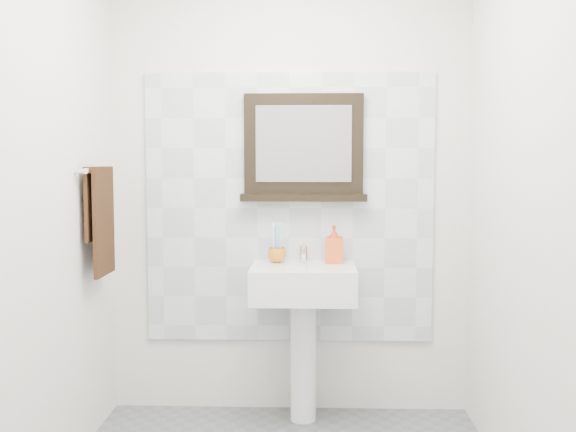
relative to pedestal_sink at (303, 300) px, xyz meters
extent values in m
cube|color=silver|center=(-0.08, 0.23, 0.57)|extent=(2.00, 0.01, 2.50)
cube|color=silver|center=(-0.08, -1.97, 0.57)|extent=(2.00, 0.01, 2.50)
cube|color=silver|center=(-1.08, -0.87, 0.57)|extent=(0.01, 2.20, 2.50)
cube|color=silver|center=(0.92, -0.87, 0.57)|extent=(0.01, 2.20, 2.50)
cube|color=silver|center=(-0.08, 0.21, 0.47)|extent=(1.60, 0.02, 1.50)
cylinder|color=white|center=(0.00, 0.05, -0.34)|extent=(0.14, 0.14, 0.68)
cube|color=white|center=(0.00, -0.01, 0.09)|extent=(0.55, 0.44, 0.18)
cylinder|color=silver|center=(0.00, -0.03, 0.17)|extent=(0.32, 0.32, 0.02)
cylinder|color=#4C4C4F|center=(0.00, -0.03, 0.18)|extent=(0.04, 0.04, 0.00)
cylinder|color=silver|center=(0.00, 0.14, 0.23)|extent=(0.04, 0.04, 0.09)
cylinder|color=silver|center=(0.00, 0.09, 0.25)|extent=(0.02, 0.10, 0.02)
cube|color=silver|center=(0.00, 0.15, 0.28)|extent=(0.02, 0.07, 0.01)
imported|color=orange|center=(-0.14, 0.10, 0.22)|extent=(0.12, 0.12, 0.08)
cylinder|color=white|center=(-0.16, 0.09, 0.29)|extent=(0.01, 0.01, 0.19)
cube|color=white|center=(-0.16, 0.09, 0.39)|extent=(0.01, 0.01, 0.03)
cylinder|color=#63BBE4|center=(-0.13, 0.09, 0.29)|extent=(0.01, 0.01, 0.19)
cube|color=#63BBE4|center=(-0.13, 0.09, 0.39)|extent=(0.01, 0.01, 0.03)
cylinder|color=white|center=(-0.14, 0.12, 0.29)|extent=(0.01, 0.01, 0.19)
cube|color=white|center=(-0.14, 0.12, 0.39)|extent=(0.01, 0.01, 0.03)
cylinder|color=#63BBE4|center=(-0.15, 0.11, 0.29)|extent=(0.01, 0.01, 0.19)
cube|color=#63BBE4|center=(-0.15, 0.11, 0.39)|extent=(0.01, 0.01, 0.03)
cylinder|color=white|center=(-0.12, 0.11, 0.29)|extent=(0.01, 0.01, 0.19)
cube|color=white|center=(-0.12, 0.11, 0.39)|extent=(0.01, 0.01, 0.03)
imported|color=red|center=(0.17, 0.10, 0.29)|extent=(0.09, 0.10, 0.21)
cube|color=black|center=(0.00, 0.19, 0.83)|extent=(0.65, 0.06, 0.55)
cube|color=#99999E|center=(0.00, 0.16, 0.83)|extent=(0.52, 0.01, 0.42)
cube|color=black|center=(0.00, 0.17, 0.54)|extent=(0.69, 0.11, 0.04)
cylinder|color=silver|center=(-1.03, -0.18, 0.69)|extent=(0.03, 0.40, 0.03)
cylinder|color=silver|center=(-1.06, -0.37, 0.69)|extent=(0.05, 0.02, 0.02)
cylinder|color=silver|center=(-1.06, 0.01, 0.69)|extent=(0.05, 0.02, 0.02)
cube|color=black|center=(-1.01, -0.18, 0.42)|extent=(0.02, 0.30, 0.52)
cube|color=black|center=(-1.05, -0.18, 0.51)|extent=(0.02, 0.30, 0.34)
cube|color=black|center=(-1.03, -0.18, 0.69)|extent=(0.06, 0.30, 0.03)
camera|label=1|loc=(0.04, -3.53, 0.74)|focal=42.00mm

